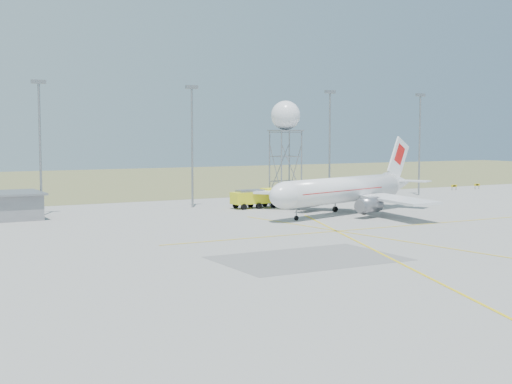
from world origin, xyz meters
TOP-DOWN VIEW (x-y plane):
  - grass_strip at (0.00, 140.00)m, footprint 400.00×120.00m
  - mast_a at (-35.00, 66.00)m, footprint 2.20×0.50m
  - mast_b at (-10.00, 66.00)m, footprint 2.20×0.50m
  - mast_c at (18.00, 66.00)m, footprint 2.20×0.50m
  - mast_d at (40.00, 66.00)m, footprint 2.20×0.50m
  - taxi_sign_near at (55.60, 72.00)m, footprint 1.60×0.17m
  - taxi_sign_far at (62.60, 72.00)m, footprint 1.60×0.17m
  - airliner_main at (6.65, 45.63)m, footprint 34.53×32.64m
  - radar_tower at (4.88, 60.31)m, footprint 4.99×4.99m
  - fire_truck at (-1.11, 60.01)m, footprint 8.11×3.42m

SIDE VIEW (x-z plane):
  - grass_strip at x=0.00m, z-range 0.00..0.03m
  - taxi_sign_near at x=55.60m, z-range 0.29..1.49m
  - taxi_sign_far at x=62.60m, z-range 0.29..1.49m
  - fire_truck at x=-1.11m, z-range -0.06..3.15m
  - airliner_main at x=6.65m, z-range -2.32..9.67m
  - radar_tower at x=4.88m, z-range 1.10..19.15m
  - mast_a at x=-35.00m, z-range 1.82..22.32m
  - mast_b at x=-10.00m, z-range 1.82..22.32m
  - mast_c at x=18.00m, z-range 1.82..22.32m
  - mast_d at x=40.00m, z-range 1.82..22.32m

